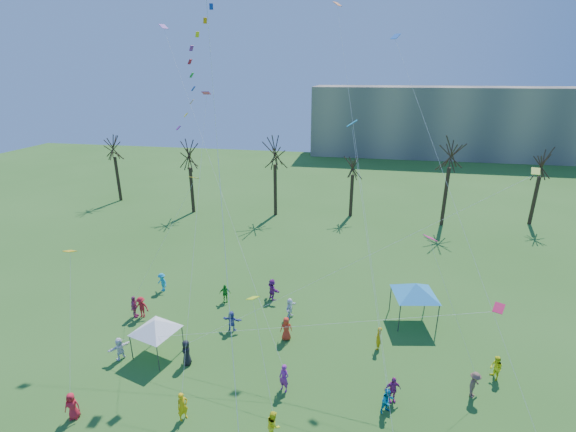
% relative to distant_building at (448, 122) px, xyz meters
% --- Properties ---
extents(distant_building, '(60.00, 14.00, 15.00)m').
position_rel_distant_building_xyz_m(distant_building, '(0.00, 0.00, 0.00)').
color(distant_building, gray).
rests_on(distant_building, ground).
extents(bare_tree_row, '(70.65, 8.86, 11.41)m').
position_rel_distant_building_xyz_m(bare_tree_row, '(-18.63, -46.20, -0.12)').
color(bare_tree_row, black).
rests_on(bare_tree_row, ground).
extents(big_box_kite, '(2.99, 5.58, 22.88)m').
position_rel_distant_building_xyz_m(big_box_kite, '(-26.34, -76.55, 11.17)').
color(big_box_kite, red).
rests_on(big_box_kite, ground).
extents(canopy_tent_white, '(3.47, 3.47, 2.70)m').
position_rel_distant_building_xyz_m(canopy_tent_white, '(-31.10, -75.88, -5.21)').
color(canopy_tent_white, '#3F3F44').
rests_on(canopy_tent_white, ground).
extents(canopy_tent_blue, '(4.25, 4.25, 3.23)m').
position_rel_distant_building_xyz_m(canopy_tent_blue, '(-13.82, -68.62, -4.76)').
color(canopy_tent_blue, '#3F3F44').
rests_on(canopy_tent_blue, ground).
extents(festival_crowd, '(26.72, 15.55, 1.85)m').
position_rel_distant_building_xyz_m(festival_crowd, '(-23.91, -74.57, -6.65)').
color(festival_crowd, red).
rests_on(festival_crowd, ground).
extents(small_kites_aloft, '(26.98, 18.77, 33.41)m').
position_rel_distant_building_xyz_m(small_kites_aloft, '(-21.79, -71.71, 5.02)').
color(small_kites_aloft, yellow).
rests_on(small_kites_aloft, ground).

